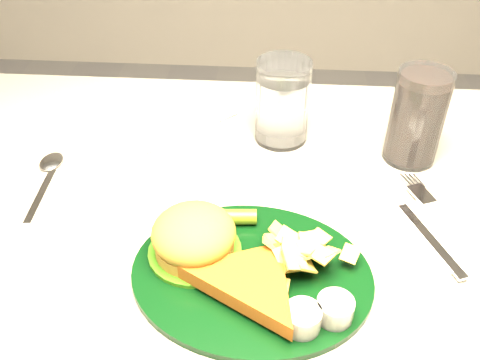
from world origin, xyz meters
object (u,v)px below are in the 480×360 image
object	(u,v)px
cola_glass	(417,117)
fork_napkin	(429,234)
dinner_plate	(252,258)
water_glass	(283,102)

from	to	relation	value
cola_glass	fork_napkin	size ratio (longest dim) A/B	0.80
dinner_plate	water_glass	world-z (taller)	water_glass
dinner_plate	fork_napkin	size ratio (longest dim) A/B	1.58
water_glass	cola_glass	size ratio (longest dim) A/B	0.92
water_glass	dinner_plate	bearing A→B (deg)	-95.79
water_glass	cola_glass	bearing A→B (deg)	-11.86
fork_napkin	cola_glass	bearing A→B (deg)	66.69
dinner_plate	cola_glass	size ratio (longest dim) A/B	1.98
cola_glass	water_glass	bearing A→B (deg)	168.14
fork_napkin	dinner_plate	bearing A→B (deg)	178.77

